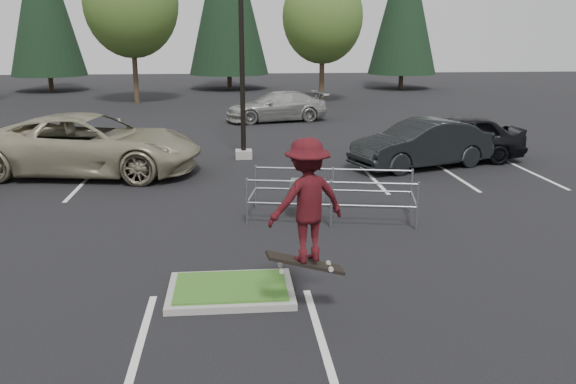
{
  "coord_description": "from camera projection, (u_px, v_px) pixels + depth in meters",
  "views": [
    {
      "loc": [
        0.08,
        -10.01,
        4.48
      ],
      "look_at": [
        1.16,
        1.5,
        1.44
      ],
      "focal_mm": 38.0,
      "sensor_mm": 36.0,
      "label": 1
    }
  ],
  "objects": [
    {
      "name": "ground",
      "position": [
        231.0,
        294.0,
        10.77
      ],
      "size": [
        120.0,
        120.0,
        0.0
      ],
      "primitive_type": "plane",
      "color": "black",
      "rests_on": "ground"
    },
    {
      "name": "grass_median",
      "position": [
        231.0,
        290.0,
        10.75
      ],
      "size": [
        2.2,
        1.6,
        0.16
      ],
      "color": "gray",
      "rests_on": "ground"
    },
    {
      "name": "stall_lines",
      "position": [
        180.0,
        203.0,
        16.45
      ],
      "size": [
        22.62,
        17.6,
        0.01
      ],
      "color": "silver",
      "rests_on": "ground"
    },
    {
      "name": "light_pole",
      "position": [
        241.0,
        30.0,
        21.21
      ],
      "size": [
        0.7,
        0.6,
        10.12
      ],
      "color": "gray",
      "rests_on": "ground"
    },
    {
      "name": "decid_b",
      "position": [
        131.0,
        7.0,
        38.1
      ],
      "size": [
        5.89,
        5.89,
        9.64
      ],
      "color": "#38281C",
      "rests_on": "ground"
    },
    {
      "name": "decid_c",
      "position": [
        322.0,
        20.0,
        38.7
      ],
      "size": [
        5.12,
        5.12,
        8.38
      ],
      "color": "#38281C",
      "rests_on": "ground"
    },
    {
      "name": "conif_c",
      "position": [
        405.0,
        2.0,
        48.33
      ],
      "size": [
        5.5,
        5.5,
        12.5
      ],
      "color": "#38281C",
      "rests_on": "ground"
    },
    {
      "name": "cart_corral",
      "position": [
        313.0,
        190.0,
        14.98
      ],
      "size": [
        4.25,
        2.2,
        1.15
      ],
      "rotation": [
        0.0,
        0.0,
        -0.19
      ],
      "color": "#95979D",
      "rests_on": "ground"
    },
    {
      "name": "skateboarder",
      "position": [
        306.0,
        201.0,
        9.42
      ],
      "size": [
        1.44,
        1.12,
        2.21
      ],
      "rotation": [
        0.0,
        0.0,
        3.5
      ],
      "color": "black",
      "rests_on": "ground"
    },
    {
      "name": "car_l_tan",
      "position": [
        89.0,
        144.0,
        19.63
      ],
      "size": [
        7.48,
        4.34,
        1.96
      ],
      "primitive_type": "imported",
      "rotation": [
        0.0,
        0.0,
        1.41
      ],
      "color": "gray",
      "rests_on": "ground"
    },
    {
      "name": "car_r_charc",
      "position": [
        422.0,
        144.0,
        20.67
      ],
      "size": [
        5.2,
        3.28,
        1.62
      ],
      "primitive_type": "imported",
      "rotation": [
        0.0,
        0.0,
        5.06
      ],
      "color": "black",
      "rests_on": "ground"
    },
    {
      "name": "car_r_black",
      "position": [
        454.0,
        138.0,
        21.77
      ],
      "size": [
        4.93,
        2.07,
        1.66
      ],
      "primitive_type": "imported",
      "rotation": [
        0.0,
        0.0,
        4.69
      ],
      "color": "black",
      "rests_on": "ground"
    },
    {
      "name": "car_far_silver",
      "position": [
        278.0,
        107.0,
        31.52
      ],
      "size": [
        5.57,
        3.2,
        1.52
      ],
      "primitive_type": "imported",
      "rotation": [
        0.0,
        0.0,
        4.93
      ],
      "color": "#A8A8A3",
      "rests_on": "ground"
    }
  ]
}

